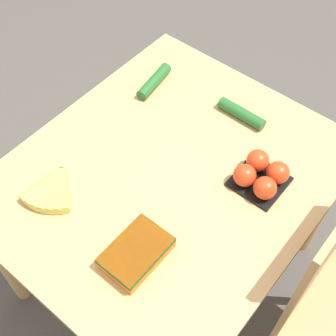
# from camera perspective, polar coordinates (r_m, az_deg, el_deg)

# --- Properties ---
(ground_plane) EXTENTS (12.00, 12.00, 0.00)m
(ground_plane) POSITION_cam_1_polar(r_m,az_deg,el_deg) (2.17, -0.00, -12.07)
(ground_plane) COLOR #4C4742
(dining_table) EXTENTS (1.11, 0.95, 0.73)m
(dining_table) POSITION_cam_1_polar(r_m,az_deg,el_deg) (1.62, -0.00, -2.83)
(dining_table) COLOR tan
(dining_table) RESTS_ON ground_plane
(banana_bunch) EXTENTS (0.17, 0.16, 0.04)m
(banana_bunch) POSITION_cam_1_polar(r_m,az_deg,el_deg) (1.52, -14.00, -2.52)
(banana_bunch) COLOR brown
(banana_bunch) RESTS_ON dining_table
(tomato_pack) EXTENTS (0.16, 0.16, 0.08)m
(tomato_pack) POSITION_cam_1_polar(r_m,az_deg,el_deg) (1.51, 11.27, -0.85)
(tomato_pack) COLOR black
(tomato_pack) RESTS_ON dining_table
(carrot_bag) EXTENTS (0.20, 0.13, 0.05)m
(carrot_bag) POSITION_cam_1_polar(r_m,az_deg,el_deg) (1.36, -3.88, -10.21)
(carrot_bag) COLOR orange
(carrot_bag) RESTS_ON dining_table
(cucumber_near) EXTENTS (0.04, 0.18, 0.04)m
(cucumber_near) POSITION_cam_1_polar(r_m,az_deg,el_deg) (1.70, 8.94, 6.58)
(cucumber_near) COLOR #236028
(cucumber_near) RESTS_ON dining_table
(cucumber_far) EXTENTS (0.19, 0.07, 0.04)m
(cucumber_far) POSITION_cam_1_polar(r_m,az_deg,el_deg) (1.80, -1.70, 10.52)
(cucumber_far) COLOR #236028
(cucumber_far) RESTS_ON dining_table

